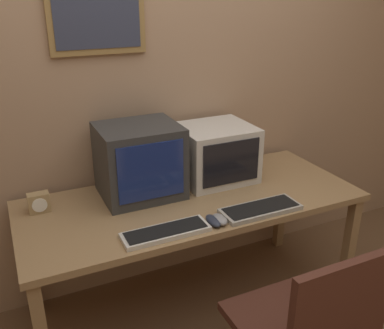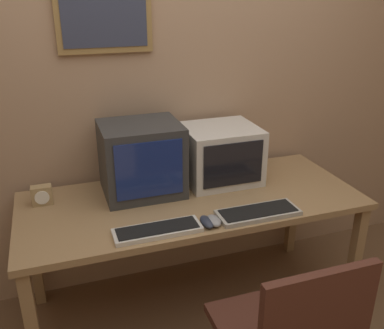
# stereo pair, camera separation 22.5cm
# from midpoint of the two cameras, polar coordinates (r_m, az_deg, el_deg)

# --- Properties ---
(wall_back) EXTENTS (8.00, 0.08, 2.60)m
(wall_back) POSITION_cam_midpoint_polar(r_m,az_deg,el_deg) (2.54, -6.99, 11.28)
(wall_back) COLOR tan
(wall_back) RESTS_ON ground_plane
(desk) EXTENTS (1.83, 0.76, 0.73)m
(desk) POSITION_cam_midpoint_polar(r_m,az_deg,el_deg) (2.37, -2.74, -6.07)
(desk) COLOR #99754C
(desk) RESTS_ON ground_plane
(monitor_left) EXTENTS (0.43, 0.37, 0.39)m
(monitor_left) POSITION_cam_midpoint_polar(r_m,az_deg,el_deg) (2.33, -9.76, 0.44)
(monitor_left) COLOR #333333
(monitor_left) RESTS_ON desk
(monitor_right) EXTENTS (0.42, 0.38, 0.32)m
(monitor_right) POSITION_cam_midpoint_polar(r_m,az_deg,el_deg) (2.51, 0.56, 1.53)
(monitor_right) COLOR beige
(monitor_right) RESTS_ON desk
(keyboard_main) EXTENTS (0.41, 0.14, 0.03)m
(keyboard_main) POSITION_cam_midpoint_polar(r_m,az_deg,el_deg) (2.01, -6.75, -9.01)
(keyboard_main) COLOR beige
(keyboard_main) RESTS_ON desk
(keyboard_side) EXTENTS (0.42, 0.16, 0.03)m
(keyboard_side) POSITION_cam_midpoint_polar(r_m,az_deg,el_deg) (2.20, 6.25, -5.98)
(keyboard_side) COLOR #A8A399
(keyboard_side) RESTS_ON desk
(mouse_near_keyboard) EXTENTS (0.06, 0.11, 0.04)m
(mouse_near_keyboard) POSITION_cam_midpoint_polar(r_m,az_deg,el_deg) (2.08, 0.61, -7.42)
(mouse_near_keyboard) COLOR gray
(mouse_near_keyboard) RESTS_ON desk
(mouse_far_corner) EXTENTS (0.06, 0.12, 0.04)m
(mouse_far_corner) POSITION_cam_midpoint_polar(r_m,az_deg,el_deg) (2.08, -0.29, -7.60)
(mouse_far_corner) COLOR #282D3D
(mouse_far_corner) RESTS_ON desk
(desk_clock) EXTENTS (0.11, 0.06, 0.10)m
(desk_clock) POSITION_cam_midpoint_polar(r_m,az_deg,el_deg) (2.34, -22.38, -4.81)
(desk_clock) COLOR #A38456
(desk_clock) RESTS_ON desk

